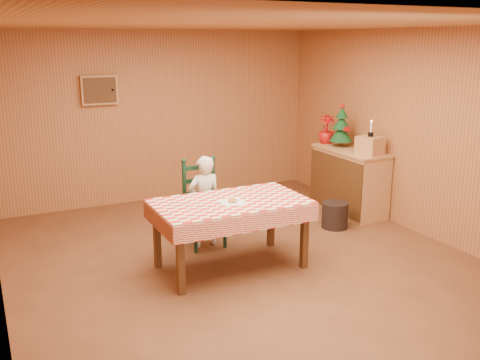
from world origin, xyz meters
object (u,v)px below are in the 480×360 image
Objects in this scene: crate at (370,146)px; christmas_tree at (341,127)px; dining_table at (230,208)px; ladder_chair at (203,205)px; shelf_unit at (349,181)px; storage_bin at (335,215)px; seated_child at (204,201)px.

christmas_tree reaches higher than crate.
christmas_tree is at bearing 28.12° from dining_table.
ladder_chair reaches higher than shelf_unit.
crate is at bearing -3.48° from ladder_chair.
crate is 1.07m from storage_bin.
christmas_tree reaches higher than storage_bin.
dining_table is at bearing -165.15° from crate.
ladder_chair is at bearing -168.23° from christmas_tree.
crate is (2.41, -0.09, 0.49)m from seated_child.
dining_table is 1.96m from storage_bin.
seated_child is 2.47m from crate.
dining_table is 1.47× the size of seated_child.
seated_child is at bearing -172.65° from shelf_unit.
ladder_chair is 0.08m from seated_child.
shelf_unit is at bearing -172.65° from seated_child.
dining_table is at bearing -156.61° from shelf_unit.
dining_table is 0.81m from ladder_chair.
dining_table is at bearing -163.16° from storage_bin.
shelf_unit is at bearing 23.39° from dining_table.
seated_child is at bearing 174.25° from storage_bin.
ladder_chair is at bearing 90.00° from dining_table.
crate is (2.41, 0.64, 0.37)m from dining_table.
shelf_unit is 3.56× the size of storage_bin.
ladder_chair is at bearing 176.52° from crate.
dining_table is at bearing -90.00° from ladder_chair.
storage_bin is at bearing -171.30° from crate.
ladder_chair reaches higher than dining_table.
ladder_chair is 3.10× the size of storage_bin.
crate is (0.01, -0.40, 0.59)m from shelf_unit.
dining_table is 2.52m from crate.
storage_bin is (1.81, -0.24, -0.33)m from ladder_chair.
ladder_chair is at bearing 172.47° from storage_bin.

